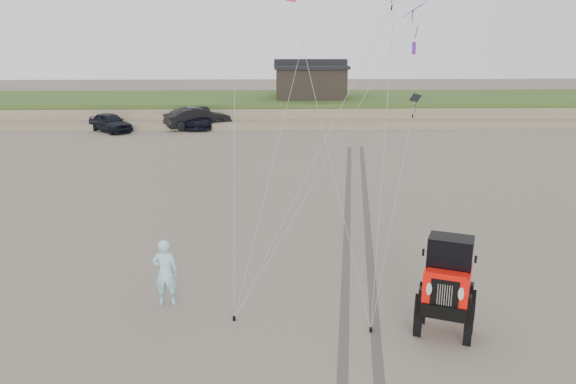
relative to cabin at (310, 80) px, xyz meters
name	(u,v)px	position (x,y,z in m)	size (l,w,h in m)	color
ground	(327,316)	(-2.00, -37.00, -3.24)	(160.00, 160.00, 0.00)	#6B6054
dune_ridge	(288,107)	(-2.00, 0.50, -2.42)	(160.00, 14.25, 1.73)	#7A6B54
cabin	(310,80)	(0.00, 0.00, 0.00)	(6.40, 5.40, 3.35)	black
truck_a	(110,122)	(-15.76, -7.53, -2.52)	(1.70, 4.24, 1.44)	black
truck_b	(198,118)	(-9.27, -6.23, -2.39)	(1.79, 5.13, 1.69)	black
truck_c	(200,117)	(-9.21, -5.35, -2.44)	(2.22, 5.47, 1.59)	black
jeep	(446,298)	(0.83, -38.02, -2.23)	(2.34, 5.42, 2.02)	#FF130A
man	(165,272)	(-6.38, -36.18, -2.28)	(0.70, 0.46, 1.91)	#97DEEA
stake_main	(234,318)	(-4.46, -37.18, -3.18)	(0.08, 0.08, 0.12)	black
stake_aux	(371,330)	(-0.97, -37.86, -3.18)	(0.08, 0.08, 0.12)	black
tire_tracks	(357,219)	(0.00, -29.00, -3.23)	(5.22, 29.74, 0.01)	#4C443D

